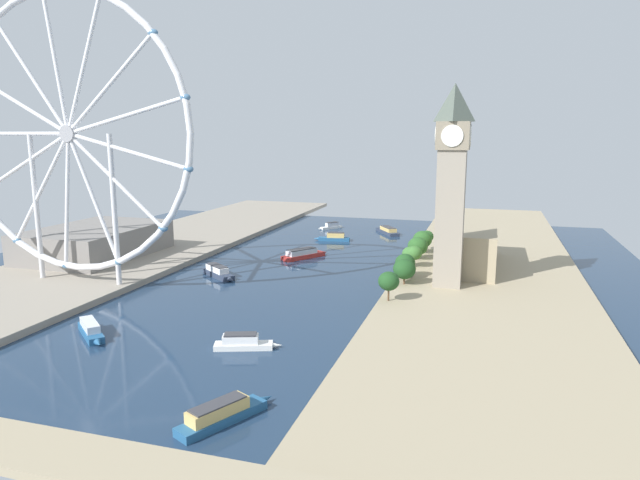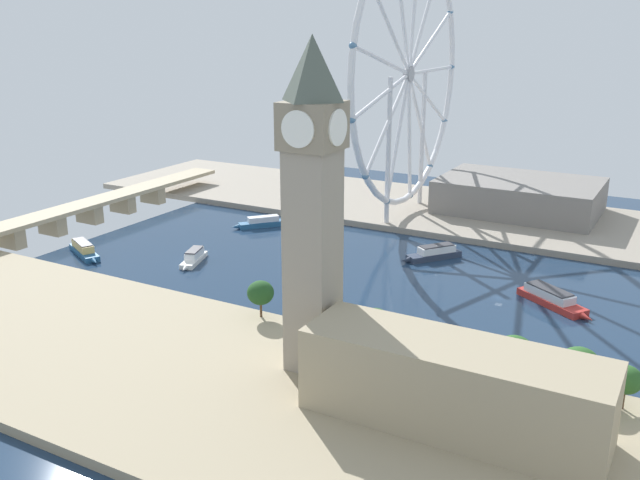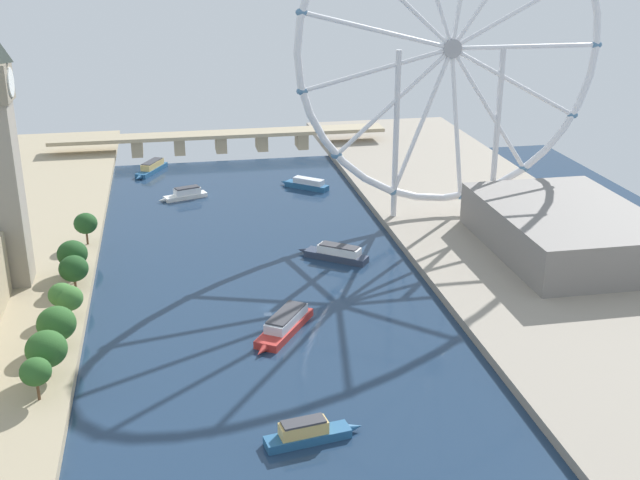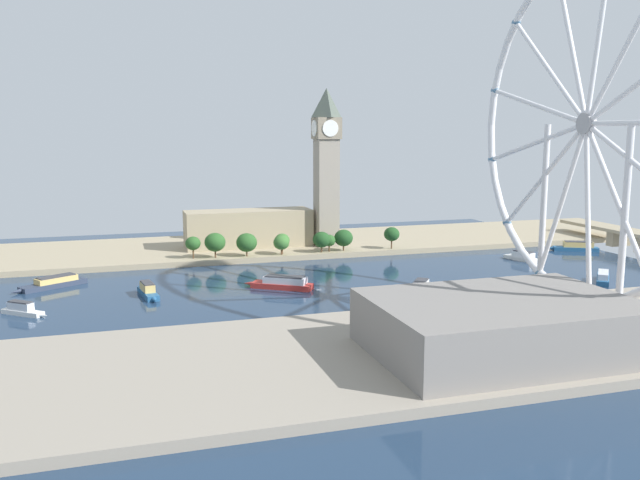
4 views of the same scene
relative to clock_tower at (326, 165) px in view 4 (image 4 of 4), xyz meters
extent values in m
plane|color=#1E334C|center=(84.53, -30.86, -50.89)|extent=(376.65, 376.65, 0.00)
cube|color=tan|center=(-18.79, -30.86, -49.39)|extent=(90.00, 520.00, 3.00)
cube|color=gray|center=(187.86, -30.86, -49.39)|extent=(90.00, 520.00, 3.00)
cube|color=gray|center=(0.00, 0.00, -16.45)|extent=(12.45, 12.45, 62.87)
cube|color=gray|center=(0.00, 0.00, 21.17)|extent=(14.44, 14.44, 12.38)
pyramid|color=#4C564C|center=(0.00, 0.00, 35.71)|extent=(13.07, 13.07, 16.70)
cylinder|color=white|center=(0.00, 7.47, 21.17)|extent=(9.46, 0.50, 9.46)
cylinder|color=white|center=(0.00, -7.47, 21.17)|extent=(9.46, 0.50, 9.46)
cylinder|color=white|center=(7.47, 0.00, 21.17)|extent=(0.50, 9.46, 9.46)
cylinder|color=white|center=(-7.47, 0.00, 21.17)|extent=(0.50, 9.46, 9.46)
cube|color=tan|center=(-10.66, -44.89, -37.09)|extent=(22.00, 73.78, 21.60)
cylinder|color=#513823|center=(18.38, -80.72, -45.40)|extent=(0.80, 0.80, 4.97)
ellipsoid|color=#285623|center=(18.38, -80.72, -39.66)|extent=(8.14, 8.14, 7.33)
cylinder|color=#513823|center=(19.66, -69.12, -45.91)|extent=(0.80, 0.80, 3.96)
ellipsoid|color=#285623|center=(19.66, -69.12, -39.43)|extent=(11.23, 11.23, 10.10)
cylinder|color=#513823|center=(20.31, -52.05, -46.38)|extent=(0.80, 0.80, 3.02)
ellipsoid|color=#285623|center=(20.31, -52.05, -40.33)|extent=(11.34, 11.34, 10.20)
cylinder|color=#513823|center=(21.88, -33.02, -46.24)|extent=(0.80, 0.80, 3.29)
ellipsoid|color=#386B2D|center=(21.88, -33.02, -41.06)|extent=(8.82, 8.82, 7.94)
cylinder|color=#513823|center=(19.67, -31.93, -45.67)|extent=(0.80, 0.80, 4.43)
ellipsoid|color=#386B2D|center=(19.67, -31.93, -40.14)|extent=(8.28, 8.28, 7.45)
cylinder|color=#513823|center=(21.23, -9.62, -46.24)|extent=(0.80, 0.80, 3.30)
ellipsoid|color=#1E471E|center=(21.23, -9.62, -40.63)|extent=(9.91, 9.91, 8.92)
cylinder|color=#513823|center=(20.51, -4.90, -46.12)|extent=(0.80, 0.80, 3.54)
ellipsoid|color=#285623|center=(20.51, -4.90, -41.43)|extent=(7.30, 7.30, 6.57)
cylinder|color=#513823|center=(19.58, 4.04, -46.35)|extent=(0.80, 0.80, 3.09)
ellipsoid|color=#1E471E|center=(19.58, 4.04, -40.54)|extent=(10.66, 10.66, 9.59)
cylinder|color=#513823|center=(22.01, 32.70, -45.40)|extent=(0.80, 0.80, 4.98)
ellipsoid|color=#1E471E|center=(22.01, 32.70, -39.31)|extent=(9.01, 9.01, 8.11)
torus|color=silver|center=(170.55, 43.16, 22.09)|extent=(129.60, 3.07, 129.60)
cylinder|color=#99999E|center=(170.55, 43.16, 22.09)|extent=(7.59, 3.00, 7.59)
cylinder|color=silver|center=(188.52, 43.16, 48.13)|extent=(37.45, 1.84, 53.11)
cylinder|color=silver|center=(174.36, 43.16, 53.50)|extent=(9.45, 1.84, 63.03)
cylinder|color=silver|center=(159.33, 43.16, 51.67)|extent=(24.15, 1.84, 59.81)
cylinder|color=silver|center=(146.87, 43.16, 43.07)|extent=(48.57, 1.84, 43.33)
cylinder|color=silver|center=(139.83, 43.16, 29.67)|extent=(61.87, 1.84, 16.93)
cylinder|color=silver|center=(139.83, 43.16, 14.52)|extent=(61.87, 1.84, 16.93)
cylinder|color=silver|center=(146.87, 43.16, 1.12)|extent=(48.57, 1.84, 43.33)
cylinder|color=silver|center=(159.33, 43.16, -7.48)|extent=(24.15, 1.84, 59.81)
cylinder|color=silver|center=(174.36, 43.16, -9.31)|extent=(9.45, 1.84, 63.03)
cylinder|color=silver|center=(188.52, 43.16, -3.94)|extent=(37.45, 1.84, 53.11)
ellipsoid|color=teal|center=(123.19, 43.16, 64.05)|extent=(4.80, 3.20, 3.20)
ellipsoid|color=teal|center=(109.12, 43.16, 37.24)|extent=(4.80, 3.20, 3.20)
ellipsoid|color=teal|center=(109.12, 43.16, 6.95)|extent=(4.80, 3.20, 3.20)
ellipsoid|color=teal|center=(123.19, 43.16, -19.86)|extent=(4.80, 3.20, 3.20)
ellipsoid|color=teal|center=(148.11, 43.16, -37.06)|extent=(4.80, 3.20, 3.20)
ellipsoid|color=teal|center=(178.17, 43.16, -40.71)|extent=(4.80, 3.20, 3.20)
cylinder|color=silver|center=(192.69, 43.16, -12.90)|extent=(2.40, 2.40, 69.98)
cylinder|color=silver|center=(148.40, 43.16, -12.90)|extent=(2.40, 2.40, 69.98)
cube|color=gray|center=(201.51, -8.13, -39.48)|extent=(54.92, 78.98, 16.81)
cube|color=gray|center=(37.87, 178.78, -46.53)|extent=(6.00, 13.55, 8.71)
cube|color=#235684|center=(120.21, 98.39, -49.60)|extent=(20.35, 18.56, 2.57)
cone|color=#235684|center=(110.40, 106.84, -49.60)|extent=(4.71, 4.56, 2.57)
cube|color=silver|center=(121.05, 97.67, -46.97)|extent=(14.56, 13.41, 2.71)
cube|color=#B22D28|center=(87.53, -49.02, -49.65)|extent=(21.70, 27.45, 2.48)
cone|color=#B22D28|center=(78.62, -62.54, -49.65)|extent=(4.84, 5.55, 2.48)
cube|color=silver|center=(88.30, -47.86, -46.94)|extent=(16.03, 19.73, 2.93)
cube|color=#38383D|center=(88.30, -47.86, -45.20)|extent=(14.71, 17.94, 0.54)
cube|color=#235684|center=(84.59, -107.73, -49.71)|extent=(22.00, 8.51, 2.35)
cone|color=#235684|center=(96.90, -105.74, -49.71)|extent=(4.19, 2.94, 2.35)
cube|color=#DBB766|center=(83.54, -107.91, -46.95)|extent=(12.39, 6.16, 3.19)
cube|color=#38383D|center=(83.54, -107.91, -45.07)|extent=(11.18, 5.76, 0.55)
cube|color=#235684|center=(45.77, 141.33, -49.70)|extent=(16.74, 25.38, 2.37)
cone|color=#235684|center=(39.17, 128.15, -49.70)|extent=(4.16, 5.14, 2.37)
cube|color=#DBB766|center=(46.33, 142.46, -46.98)|extent=(12.03, 17.26, 3.07)
cube|color=#38383D|center=(46.33, 142.46, -45.25)|extent=(11.06, 15.65, 0.39)
cube|color=#2D384C|center=(54.42, -148.15, -49.77)|extent=(21.98, 29.23, 2.23)
cone|color=#2D384C|center=(63.54, -162.87, -49.77)|extent=(4.72, 5.74, 2.23)
cube|color=#DBB766|center=(53.64, -146.88, -47.41)|extent=(14.95, 18.89, 2.49)
cube|color=#38383D|center=(53.64, -146.88, -45.95)|extent=(13.74, 17.18, 0.44)
cube|color=#2D384C|center=(115.58, 6.15, -49.60)|extent=(23.43, 19.65, 2.58)
cone|color=#2D384C|center=(104.12, 14.67, -49.60)|extent=(5.09, 4.71, 2.58)
cube|color=white|center=(116.56, 5.41, -46.83)|extent=(16.29, 13.99, 2.97)
cube|color=#38383D|center=(116.56, 5.41, -45.11)|extent=(14.83, 12.81, 0.48)
cube|color=white|center=(100.31, -155.85, -49.98)|extent=(15.12, 16.93, 1.81)
cone|color=white|center=(107.19, -147.61, -49.98)|extent=(3.52, 3.71, 1.81)
cube|color=silver|center=(99.72, -156.56, -47.59)|extent=(9.62, 10.52, 2.96)
cube|color=#38383D|center=(99.72, -156.56, -45.86)|extent=(8.80, 9.59, 0.51)
cube|color=white|center=(61.62, 93.48, -49.92)|extent=(20.72, 11.83, 1.94)
cone|color=white|center=(50.65, 89.67, -49.92)|extent=(4.04, 3.02, 1.94)
cube|color=white|center=(62.56, 93.81, -47.48)|extent=(13.03, 8.42, 2.92)
cube|color=#38383D|center=(62.56, 93.81, -45.74)|extent=(11.81, 7.81, 0.56)
camera|label=1|loc=(-16.47, 260.71, 21.63)|focal=31.44mm
camera|label=2|loc=(-158.24, -90.59, 47.16)|focal=39.47mm
camera|label=3|loc=(56.34, -272.53, 65.72)|focal=45.31mm
camera|label=4|loc=(374.06, -119.92, 19.35)|focal=37.50mm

